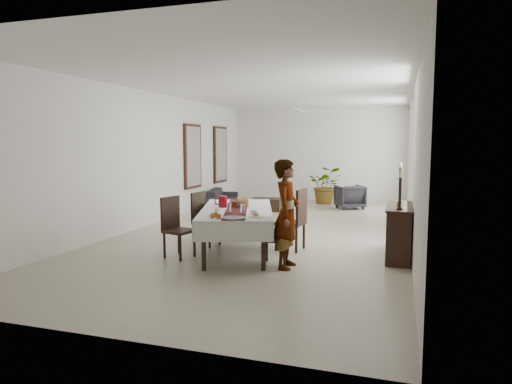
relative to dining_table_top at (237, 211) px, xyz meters
name	(u,v)px	position (x,y,z in m)	size (l,w,h in m)	color
floor	(270,231)	(0.02, 2.14, -0.77)	(6.00, 12.00, 0.00)	#AFA78B
ceiling	(271,87)	(0.02, 2.14, 2.43)	(6.00, 12.00, 0.02)	white
wall_back	(318,154)	(0.02, 8.14, 0.83)	(6.00, 0.02, 3.20)	silver
wall_front	(104,182)	(0.02, -3.86, 0.83)	(6.00, 0.02, 3.20)	silver
wall_left	(152,159)	(-2.98, 2.14, 0.83)	(0.02, 12.00, 3.20)	silver
wall_right	(412,162)	(3.02, 2.14, 0.83)	(0.02, 12.00, 3.20)	silver
dining_table_top	(237,211)	(0.00, 0.00, 0.00)	(1.06, 2.53, 0.05)	black
table_leg_fl	(204,247)	(-0.08, -1.29, -0.40)	(0.07, 0.07, 0.74)	black
table_leg_fr	(263,247)	(0.81, -1.01, -0.40)	(0.07, 0.07, 0.74)	black
table_leg_bl	(217,221)	(-0.81, 1.01, -0.40)	(0.07, 0.07, 0.74)	black
table_leg_br	(262,221)	(0.08, 1.29, -0.40)	(0.07, 0.07, 0.74)	black
tablecloth_top	(237,209)	(0.00, 0.00, 0.03)	(1.25, 2.73, 0.01)	silver
tablecloth_drape_left	(203,217)	(-0.59, -0.19, -0.12)	(0.01, 2.73, 0.32)	silver
tablecloth_drape_right	(271,217)	(0.59, 0.19, -0.12)	(0.01, 2.73, 0.32)	silver
tablecloth_drape_near	(233,232)	(0.41, -1.29, -0.12)	(1.25, 0.01, 0.32)	silver
tablecloth_drape_far	(240,207)	(-0.41, 1.29, -0.12)	(1.25, 0.01, 0.32)	white
table_runner	(237,208)	(0.00, 0.00, 0.04)	(0.37, 2.64, 0.00)	#551819
red_pitcher	(223,202)	(-0.30, 0.07, 0.14)	(0.16, 0.16, 0.21)	maroon
pitcher_handle	(218,202)	(-0.39, 0.04, 0.14)	(0.13, 0.13, 0.02)	#9C0E0B
wine_glass_near	(243,209)	(0.33, -0.62, 0.13)	(0.07, 0.07, 0.18)	silver
wine_glass_mid	(229,208)	(0.08, -0.59, 0.13)	(0.07, 0.07, 0.18)	silver
wine_glass_far	(240,203)	(0.03, 0.07, 0.13)	(0.07, 0.07, 0.18)	silver
teacup_right	(254,212)	(0.49, -0.51, 0.07)	(0.10, 0.10, 0.06)	silver
saucer_right	(254,214)	(0.49, -0.51, 0.04)	(0.16, 0.16, 0.01)	white
teacup_left	(217,210)	(-0.19, -0.45, 0.07)	(0.10, 0.10, 0.06)	white
saucer_left	(217,211)	(-0.19, -0.45, 0.04)	(0.16, 0.16, 0.01)	white
plate_near_right	(256,217)	(0.62, -0.80, 0.05)	(0.25, 0.25, 0.02)	white
bread_near_right	(256,215)	(0.62, -0.80, 0.07)	(0.10, 0.10, 0.10)	#D2B966
plate_near_left	(215,215)	(-0.06, -0.85, 0.05)	(0.25, 0.25, 0.02)	white
plate_far_left	(221,204)	(-0.50, 0.45, 0.05)	(0.25, 0.25, 0.02)	white
serving_tray	(234,218)	(0.34, -1.06, 0.05)	(0.38, 0.38, 0.02)	#45464B
jam_jar_a	(219,216)	(0.12, -1.16, 0.08)	(0.07, 0.07, 0.08)	#9A4916
jam_jar_b	(212,216)	(0.00, -1.13, 0.08)	(0.07, 0.07, 0.08)	#925E15
jam_jar_c	(216,215)	(0.02, -1.01, 0.08)	(0.07, 0.07, 0.08)	#895A13
fruit_basket	(240,204)	(-0.03, 0.27, 0.09)	(0.32, 0.32, 0.11)	brown
fruit_red	(242,199)	(-0.01, 0.30, 0.17)	(0.10, 0.10, 0.10)	#9F2E0F
fruit_green	(238,199)	(-0.08, 0.29, 0.17)	(0.08, 0.08, 0.08)	olive
fruit_yellow	(240,200)	(-0.01, 0.22, 0.17)	(0.09, 0.09, 0.09)	yellow
chair_right_near_seat	(276,239)	(0.89, -0.58, -0.35)	(0.39, 0.39, 0.04)	black
chair_right_near_leg_fl	(284,255)	(1.07, -0.71, -0.57)	(0.04, 0.04, 0.39)	black
chair_right_near_leg_fr	(286,250)	(1.02, -0.39, -0.57)	(0.04, 0.04, 0.39)	black
chair_right_near_leg_bl	(264,254)	(0.75, -0.76, -0.57)	(0.04, 0.04, 0.39)	black
chair_right_near_leg_br	(267,250)	(0.70, -0.44, -0.57)	(0.04, 0.04, 0.39)	black
chair_right_near_back	(287,223)	(1.06, -0.55, -0.08)	(0.39, 0.04, 0.50)	black
chair_right_far_seat	(290,223)	(0.88, 0.48, -0.26)	(0.48, 0.48, 0.06)	black
chair_right_far_leg_fl	(296,240)	(1.05, 0.26, -0.53)	(0.05, 0.05, 0.48)	black
chair_right_far_leg_fr	(304,236)	(1.10, 0.65, -0.53)	(0.05, 0.05, 0.48)	black
chair_right_far_leg_bl	(276,238)	(0.65, 0.31, -0.53)	(0.05, 0.05, 0.48)	black
chair_right_far_leg_br	(284,234)	(0.71, 0.71, -0.53)	(0.05, 0.05, 0.48)	black
chair_right_far_back	(302,206)	(1.10, 0.45, 0.07)	(0.48, 0.04, 0.62)	black
chair_left_near_seat	(179,231)	(-0.82, -0.67, -0.30)	(0.45, 0.45, 0.05)	black
chair_left_near_leg_fl	(179,242)	(-0.95, -0.44, -0.55)	(0.04, 0.04, 0.44)	black
chair_left_near_leg_fr	(164,246)	(-1.04, -0.79, -0.55)	(0.04, 0.04, 0.44)	black
chair_left_near_leg_bl	(195,244)	(-0.59, -0.54, -0.55)	(0.04, 0.04, 0.44)	black
chair_left_near_leg_br	(180,248)	(-0.69, -0.89, -0.55)	(0.04, 0.04, 0.44)	black
chair_left_near_back	(170,213)	(-1.01, -0.61, 0.01)	(0.45, 0.04, 0.57)	black
chair_left_far_seat	(207,222)	(-0.74, 0.34, -0.31)	(0.44, 0.44, 0.05)	black
chair_left_far_leg_fl	(205,232)	(-0.89, 0.55, -0.55)	(0.04, 0.04, 0.43)	black
chair_left_far_leg_fr	(194,235)	(-0.95, 0.19, -0.55)	(0.04, 0.04, 0.43)	black
chair_left_far_leg_bl	(220,234)	(-0.53, 0.48, -0.55)	(0.04, 0.04, 0.43)	black
chair_left_far_leg_br	(210,237)	(-0.60, 0.13, -0.55)	(0.04, 0.04, 0.43)	black
chair_left_far_back	(198,206)	(-0.94, 0.37, -0.01)	(0.44, 0.04, 0.56)	black
woman	(287,214)	(1.11, -0.73, 0.10)	(0.63, 0.41, 1.73)	#999CA2
sideboard_body	(399,232)	(2.80, 0.52, -0.33)	(0.39, 1.47, 0.88)	black
sideboard_top	(400,206)	(2.80, 0.52, 0.13)	(0.43, 1.53, 0.03)	black
candlestick_near_base	(399,209)	(2.80, -0.02, 0.16)	(0.10, 0.10, 0.03)	black
candlestick_near_shaft	(400,193)	(2.80, -0.02, 0.42)	(0.05, 0.05, 0.49)	black
candlestick_near_candle	(401,175)	(2.80, -0.02, 0.70)	(0.04, 0.04, 0.08)	white
candlestick_mid_base	(400,206)	(2.80, 0.37, 0.16)	(0.10, 0.10, 0.03)	black
candlestick_mid_shaft	(400,186)	(2.80, 0.37, 0.49)	(0.05, 0.05, 0.64)	black
candlestick_mid_candle	(401,165)	(2.80, 0.37, 0.85)	(0.04, 0.04, 0.08)	silver
candlestick_far_base	(400,203)	(2.80, 0.76, 0.16)	(0.10, 0.10, 0.03)	black
candlestick_far_shaft	(400,187)	(2.80, 0.76, 0.44)	(0.05, 0.05, 0.54)	black
candlestick_far_candle	(401,169)	(2.80, 0.76, 0.75)	(0.04, 0.04, 0.08)	white
sofa	(223,198)	(-2.43, 5.37, -0.48)	(1.92, 0.75, 0.56)	#252227
armchair	(350,197)	(1.35, 6.28, -0.41)	(0.77, 0.79, 0.72)	#2C2A2F
coffee_table	(266,204)	(-0.95, 5.09, -0.58)	(0.83, 0.55, 0.37)	black
potted_plant	(326,185)	(0.48, 7.22, -0.16)	(1.10, 0.95, 1.22)	#2F5C25
mirror_frame_near	(193,156)	(-2.94, 4.34, 0.83)	(0.06, 1.05, 1.85)	black
mirror_glass_near	(194,156)	(-2.90, 4.34, 0.83)	(0.01, 0.90, 1.70)	silver
mirror_frame_far	(220,155)	(-2.94, 6.44, 0.83)	(0.06, 1.05, 1.85)	black
mirror_glass_far	(221,155)	(-2.90, 6.44, 0.83)	(0.01, 0.90, 1.70)	silver
fan_rod	(300,103)	(0.02, 5.14, 2.33)	(0.04, 0.04, 0.20)	silver
fan_hub	(300,110)	(0.02, 5.14, 2.13)	(0.16, 0.16, 0.08)	silver
fan_blade_n	(302,111)	(0.02, 5.49, 2.13)	(0.10, 0.55, 0.01)	silver
fan_blade_s	(297,109)	(0.02, 4.79, 2.13)	(0.10, 0.55, 0.01)	white
fan_blade_e	(312,110)	(0.37, 5.14, 2.13)	(0.55, 0.10, 0.01)	white
fan_blade_w	(288,111)	(-0.33, 5.14, 2.13)	(0.55, 0.10, 0.01)	silver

